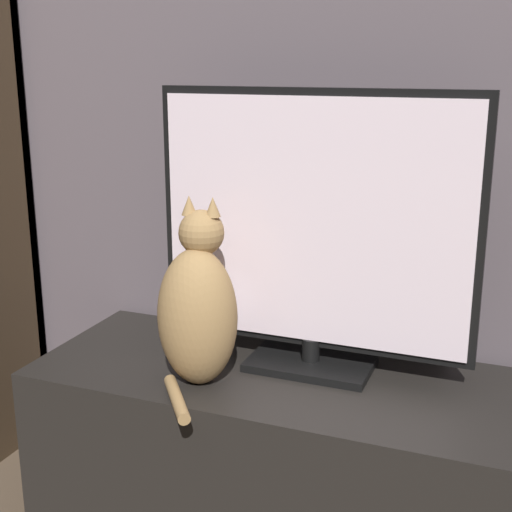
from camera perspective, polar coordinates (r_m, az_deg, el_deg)
wall_back at (r=1.88m, az=5.01°, el=18.69°), size 4.80×0.05×2.60m
tv_stand at (r=1.87m, az=1.55°, el=-15.59°), size 1.19×0.49×0.45m
tv at (r=1.69m, az=4.65°, el=1.90°), size 0.78×0.18×0.68m
cat at (r=1.66m, az=-4.62°, el=-4.27°), size 0.20×0.30×0.44m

